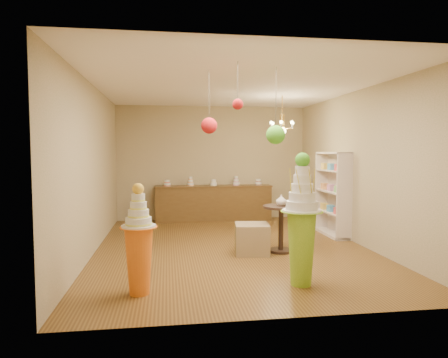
{
  "coord_description": "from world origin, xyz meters",
  "views": [
    {
      "loc": [
        -1.2,
        -7.34,
        1.82
      ],
      "look_at": [
        -0.15,
        0.0,
        1.3
      ],
      "focal_mm": 32.0,
      "sensor_mm": 36.0,
      "label": 1
    }
  ],
  "objects": [
    {
      "name": "floor",
      "position": [
        0.0,
        0.0,
        0.0
      ],
      "size": [
        6.5,
        6.5,
        0.0
      ],
      "primitive_type": "plane",
      "color": "brown",
      "rests_on": "ground"
    },
    {
      "name": "ceiling",
      "position": [
        0.0,
        0.0,
        3.0
      ],
      "size": [
        6.5,
        6.5,
        0.0
      ],
      "primitive_type": "plane",
      "rotation": [
        3.14,
        0.0,
        0.0
      ],
      "color": "white",
      "rests_on": "ground"
    },
    {
      "name": "wall_back",
      "position": [
        0.0,
        3.25,
        1.5
      ],
      "size": [
        5.0,
        0.04,
        3.0
      ],
      "primitive_type": "cube",
      "color": "tan",
      "rests_on": "ground"
    },
    {
      "name": "wall_front",
      "position": [
        0.0,
        -3.25,
        1.5
      ],
      "size": [
        5.0,
        0.04,
        3.0
      ],
      "primitive_type": "cube",
      "color": "tan",
      "rests_on": "ground"
    },
    {
      "name": "wall_left",
      "position": [
        -2.5,
        0.0,
        1.5
      ],
      "size": [
        0.04,
        6.5,
        3.0
      ],
      "primitive_type": "cube",
      "color": "tan",
      "rests_on": "ground"
    },
    {
      "name": "wall_right",
      "position": [
        2.5,
        0.0,
        1.5
      ],
      "size": [
        0.04,
        6.5,
        3.0
      ],
      "primitive_type": "cube",
      "color": "tan",
      "rests_on": "ground"
    },
    {
      "name": "pedestal_green",
      "position": [
        0.59,
        -2.23,
        0.75
      ],
      "size": [
        0.55,
        0.55,
        1.8
      ],
      "rotation": [
        0.0,
        0.0,
        0.05
      ],
      "color": "#82B729",
      "rests_on": "floor"
    },
    {
      "name": "pedestal_orange",
      "position": [
        -1.56,
        -2.26,
        0.57
      ],
      "size": [
        0.53,
        0.53,
        1.42
      ],
      "rotation": [
        0.0,
        0.0,
        -0.27
      ],
      "color": "orange",
      "rests_on": "floor"
    },
    {
      "name": "burlap_riser",
      "position": [
        0.28,
        -0.51,
        0.27
      ],
      "size": [
        0.66,
        0.66,
        0.53
      ],
      "primitive_type": "cube",
      "rotation": [
        0.0,
        0.0,
        -0.13
      ],
      "color": "olive",
      "rests_on": "floor"
    },
    {
      "name": "sideboard",
      "position": [
        0.0,
        2.97,
        0.48
      ],
      "size": [
        3.04,
        0.54,
        1.16
      ],
      "color": "#513819",
      "rests_on": "floor"
    },
    {
      "name": "shelving_unit",
      "position": [
        2.34,
        0.8,
        0.9
      ],
      "size": [
        0.33,
        1.2,
        1.8
      ],
      "color": "beige",
      "rests_on": "floor"
    },
    {
      "name": "round_table",
      "position": [
        0.83,
        -0.45,
        0.54
      ],
      "size": [
        0.78,
        0.78,
        0.84
      ],
      "rotation": [
        0.0,
        0.0,
        -0.21
      ],
      "color": "black",
      "rests_on": "floor"
    },
    {
      "name": "vase",
      "position": [
        0.83,
        -0.45,
        0.94
      ],
      "size": [
        0.24,
        0.24,
        0.2
      ],
      "primitive_type": "imported",
      "rotation": [
        0.0,
        0.0,
        -0.33
      ],
      "color": "beige",
      "rests_on": "round_table"
    },
    {
      "name": "pom_red_left",
      "position": [
        -0.58,
        -1.49,
        2.19
      ],
      "size": [
        0.24,
        0.24,
        0.93
      ],
      "color": "#3E392D",
      "rests_on": "ceiling"
    },
    {
      "name": "pom_green_mid",
      "position": [
        0.33,
        -1.82,
        2.05
      ],
      "size": [
        0.27,
        0.27,
        1.08
      ],
      "color": "#3E392D",
      "rests_on": "ceiling"
    },
    {
      "name": "pom_red_right",
      "position": [
        -0.26,
        -2.08,
        2.44
      ],
      "size": [
        0.14,
        0.14,
        0.63
      ],
      "color": "#3E392D",
      "rests_on": "ceiling"
    },
    {
      "name": "chandelier",
      "position": [
        1.24,
        0.97,
        2.3
      ],
      "size": [
        0.67,
        0.67,
        0.85
      ],
      "rotation": [
        0.0,
        0.0,
        0.17
      ],
      "color": "gold",
      "rests_on": "ceiling"
    }
  ]
}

